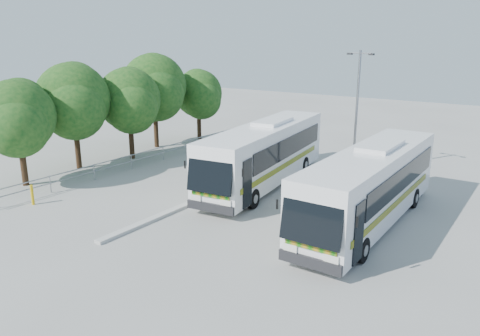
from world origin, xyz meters
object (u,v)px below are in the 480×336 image
Objects in this scene: tree_far_d at (155,86)px; lamppost at (357,107)px; tree_far_e at (199,94)px; tree_far_c at (130,99)px; tree_far_a at (18,117)px; bollard at (32,195)px; coach_main at (265,153)px; coach_adjacent at (370,185)px; tree_far_b at (74,100)px.

lamppost is at bearing 7.42° from tree_far_d.
tree_far_c is at bearing -86.46° from tree_far_e.
tree_far_a is 11.86m from tree_far_d.
tree_far_e is 18.67m from bollard.
tree_far_d is at bearing 156.30° from coach_main.
tree_far_c is at bearing -145.28° from lamppost.
lamppost reaches higher than tree_far_e.
lamppost is (15.58, 2.03, -0.57)m from tree_far_d.
tree_far_e is at bearing -176.40° from lamppost.
coach_adjacent is 11.67× the size of bollard.
bollard is at bearing -26.63° from tree_far_a.
coach_adjacent is at bearing -29.33° from tree_far_e.
tree_far_c is at bearing 173.11° from coach_main.
coach_main is (11.12, 0.10, -2.33)m from tree_far_c.
tree_far_b reaches higher than coach_adjacent.
tree_far_c is at bearing -72.17° from tree_far_d.
tree_far_a is 19.63m from coach_adjacent.
tree_far_a is at bearing 153.37° from bollard.
coach_main reaches higher than bollard.
lamppost is (15.29, 9.63, -0.32)m from tree_far_b.
coach_main is at bearing -107.09° from lamppost.
tree_far_d is 0.95× the size of lamppost.
bollard is (-11.29, -15.54, -3.72)m from lamppost.
tree_far_e reaches higher than coach_main.
coach_adjacent is at bearing -17.33° from tree_far_d.
tree_far_e is at bearing 81.37° from tree_far_d.
lamppost is (14.70, 13.83, 0.18)m from tree_far_a.
tree_far_d reaches higher than tree_far_e.
tree_far_e is (-0.20, 16.30, -0.19)m from tree_far_a.
coach_main is at bearing -16.31° from tree_far_d.
tree_far_c is (0.89, 3.90, -0.31)m from tree_far_b.
tree_far_c reaches higher than tree_far_a.
coach_main is at bearing -34.87° from tree_far_e.
tree_far_e is 0.77× the size of lamppost.
tree_far_c is 0.50× the size of coach_main.
lamppost is at bearing 53.99° from bollard.
tree_far_e is (-0.51, 8.20, -0.37)m from tree_far_c.
tree_far_e reaches higher than coach_adjacent.
tree_far_a is at bearing -89.29° from tree_far_e.
bollard is at bearing -78.67° from tree_far_e.
tree_far_a is 8.11m from tree_far_c.
coach_main is 1.68× the size of lamppost.
tree_far_a is at bearing -81.99° from tree_far_b.
tree_far_b is at bearing -91.83° from tree_far_e.
lamppost reaches higher than coach_adjacent.
tree_far_c is (0.30, 8.10, 0.19)m from tree_far_a.
tree_far_d is at bearing -98.63° from tree_far_e.
coach_adjacent is (18.65, 5.70, -2.18)m from tree_far_a.
tree_far_d is at bearing -159.56° from lamppost.
tree_far_b is 1.17× the size of tree_far_e.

